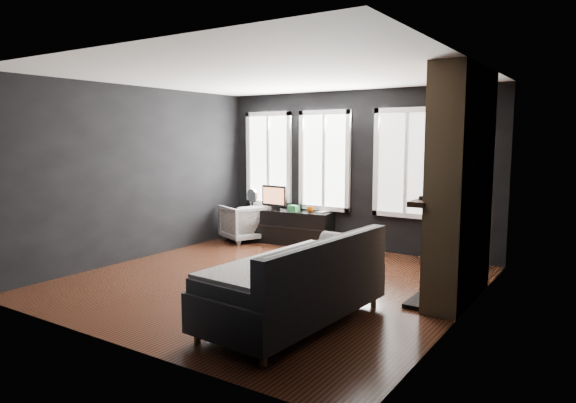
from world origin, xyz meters
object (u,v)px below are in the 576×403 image
Objects in this scene: armchair at (244,221)px; mug at (310,209)px; media_console at (287,226)px; book at (319,206)px; sofa at (294,278)px; mantel_vase at (450,184)px; monitor at (274,196)px.

mug is (1.24, 0.31, 0.29)m from armchair.
media_console is 8.47× the size of book.
sofa is 10.53× the size of mantel_vase.
monitor reaches higher than book.
sofa is at bearing -61.22° from media_console.
sofa is 10.51× the size of book.
mug is (-1.81, 3.37, 0.19)m from sofa.
media_console is 0.61m from mug.
media_console is at bearing 18.02° from monitor.
monitor is 0.75m from mug.
mug is 0.58× the size of mantel_vase.
sofa is 2.90× the size of armchair.
sofa reaches higher than mug.
mug is 3.09m from mantel_vase.
book reaches higher than mug.
mantel_vase reaches higher than mug.
mug is 0.16m from book.
armchair is 1.31m from mug.
sofa is at bearing -61.72° from mug.
sofa is at bearing -48.35° from monitor.
armchair reaches higher than mug.
armchair reaches higher than media_console.
sofa is 4.17m from monitor.
media_console is 8.48× the size of mantel_vase.
mantel_vase is (2.63, -1.30, 0.62)m from book.
mug is (0.49, 0.02, 0.36)m from media_console.
mug is at bearing 122.20° from sofa.
mantel_vase is (3.48, -1.13, 0.48)m from monitor.
monitor is at bearing -173.95° from mug.
monitor is (0.52, 0.23, 0.48)m from armchair.
sofa is at bearing 69.39° from armchair.
monitor is (-2.53, 3.29, 0.38)m from sofa.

